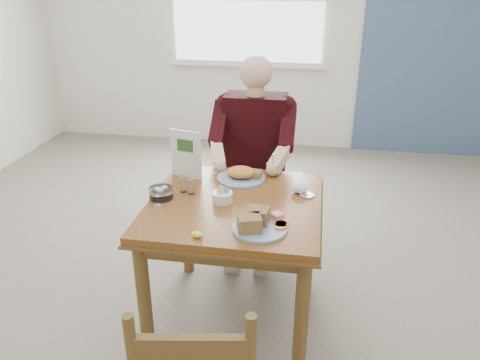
% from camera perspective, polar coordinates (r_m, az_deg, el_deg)
% --- Properties ---
extents(floor, '(6.00, 6.00, 0.00)m').
position_cam_1_polar(floor, '(2.88, -0.58, -16.06)').
color(floor, '#6D6658').
rests_on(floor, ground).
extents(wall_back, '(5.50, 0.00, 5.50)m').
position_cam_1_polar(wall_back, '(5.19, 5.59, 19.07)').
color(wall_back, silver).
rests_on(wall_back, ground).
extents(accent_panel, '(1.60, 0.02, 2.80)m').
position_cam_1_polar(accent_panel, '(5.30, 23.93, 17.33)').
color(accent_panel, '#435A7C').
rests_on(accent_panel, ground).
extents(lemon_wedge, '(0.06, 0.05, 0.03)m').
position_cam_1_polar(lemon_wedge, '(2.15, -5.24, -6.62)').
color(lemon_wedge, '#FFF835').
rests_on(lemon_wedge, table).
extents(napkin, '(0.11, 0.11, 0.06)m').
position_cam_1_polar(napkin, '(2.57, 7.25, -0.96)').
color(napkin, white).
rests_on(napkin, table).
extents(metal_dish, '(0.09, 0.09, 0.01)m').
position_cam_1_polar(metal_dish, '(2.55, 8.11, -1.86)').
color(metal_dish, silver).
rests_on(metal_dish, table).
extents(table, '(0.92, 0.92, 0.75)m').
position_cam_1_polar(table, '(2.52, -0.64, -4.92)').
color(table, brown).
rests_on(table, ground).
extents(chair_far, '(0.42, 0.42, 0.95)m').
position_cam_1_polar(chair_far, '(3.29, 1.86, -0.66)').
color(chair_far, brown).
rests_on(chair_far, ground).
extents(diner, '(0.53, 0.56, 1.39)m').
position_cam_1_polar(diner, '(3.08, 1.71, 4.26)').
color(diner, '#9C9375').
rests_on(diner, chair_far).
extents(near_plate, '(0.30, 0.30, 0.09)m').
position_cam_1_polar(near_plate, '(2.20, 2.13, -5.24)').
color(near_plate, white).
rests_on(near_plate, table).
extents(far_plate, '(0.33, 0.33, 0.08)m').
position_cam_1_polar(far_plate, '(2.71, 0.25, 0.64)').
color(far_plate, white).
rests_on(far_plate, table).
extents(caddy, '(0.14, 0.14, 0.08)m').
position_cam_1_polar(caddy, '(2.45, -2.16, -2.07)').
color(caddy, white).
rests_on(caddy, table).
extents(shakers, '(0.10, 0.06, 0.09)m').
position_cam_1_polar(shakers, '(2.56, -6.44, -0.64)').
color(shakers, white).
rests_on(shakers, table).
extents(creamer, '(0.16, 0.16, 0.06)m').
position_cam_1_polar(creamer, '(2.52, -9.61, -1.56)').
color(creamer, white).
rests_on(creamer, table).
extents(menu, '(0.19, 0.06, 0.28)m').
position_cam_1_polar(menu, '(2.72, -6.62, 3.18)').
color(menu, white).
rests_on(menu, table).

